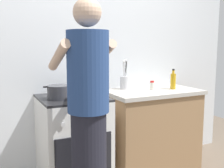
# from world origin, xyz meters

# --- Properties ---
(back_wall) EXTENTS (3.20, 0.10, 2.50)m
(back_wall) POSITION_xyz_m (0.20, 0.50, 1.25)
(back_wall) COLOR silver
(back_wall) RESTS_ON ground
(countertop) EXTENTS (1.00, 0.60, 0.90)m
(countertop) POSITION_xyz_m (0.55, 0.15, 0.45)
(countertop) COLOR #99724C
(countertop) RESTS_ON ground
(stove_range) EXTENTS (0.60, 0.62, 0.90)m
(stove_range) POSITION_xyz_m (-0.35, 0.15, 0.45)
(stove_range) COLOR white
(stove_range) RESTS_ON ground
(pot) EXTENTS (0.27, 0.20, 0.12)m
(pot) POSITION_xyz_m (-0.49, 0.10, 0.96)
(pot) COLOR #38383D
(pot) RESTS_ON stove_range
(mixing_bowl) EXTENTS (0.25, 0.25, 0.09)m
(mixing_bowl) POSITION_xyz_m (-0.21, 0.19, 0.95)
(mixing_bowl) COLOR #B7B7BC
(mixing_bowl) RESTS_ON stove_range
(utensil_crock) EXTENTS (0.10, 0.10, 0.33)m
(utensil_crock) POSITION_xyz_m (0.31, 0.34, 1.00)
(utensil_crock) COLOR silver
(utensil_crock) RESTS_ON countertop
(spice_bottle) EXTENTS (0.04, 0.04, 0.10)m
(spice_bottle) POSITION_xyz_m (0.55, 0.16, 0.95)
(spice_bottle) COLOR silver
(spice_bottle) RESTS_ON countertop
(oil_bottle) EXTENTS (0.06, 0.06, 0.22)m
(oil_bottle) POSITION_xyz_m (0.79, 0.11, 0.99)
(oil_bottle) COLOR gold
(oil_bottle) RESTS_ON countertop
(person) EXTENTS (0.41, 0.50, 1.70)m
(person) POSITION_xyz_m (-0.42, -0.45, 0.86)
(person) COLOR black
(person) RESTS_ON ground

